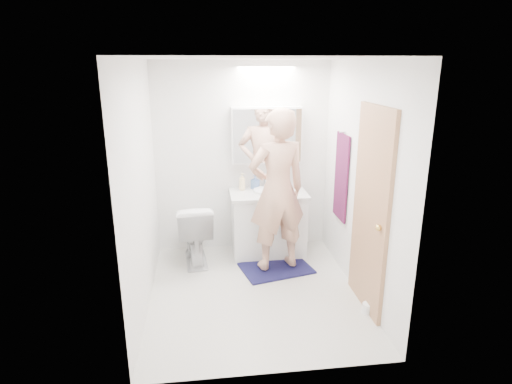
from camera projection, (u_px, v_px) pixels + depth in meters
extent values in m
plane|color=silver|center=(254.00, 292.00, 4.54)|extent=(2.50, 2.50, 0.00)
plane|color=white|center=(254.00, 58.00, 3.84)|extent=(2.50, 2.50, 0.00)
plane|color=white|center=(242.00, 158.00, 5.38)|extent=(2.50, 0.00, 2.50)
plane|color=white|center=(275.00, 233.00, 3.01)|extent=(2.50, 0.00, 2.50)
plane|color=white|center=(141.00, 189.00, 4.06)|extent=(0.00, 2.50, 2.50)
plane|color=white|center=(361.00, 181.00, 4.32)|extent=(0.00, 2.50, 2.50)
cube|color=silver|center=(268.00, 225.00, 5.38)|extent=(0.90, 0.55, 0.78)
cube|color=silver|center=(268.00, 194.00, 5.26)|extent=(0.95, 0.58, 0.04)
cylinder|color=white|center=(268.00, 191.00, 5.28)|extent=(0.36, 0.36, 0.03)
cylinder|color=silver|center=(266.00, 182.00, 5.44)|extent=(0.02, 0.02, 0.16)
cube|color=white|center=(267.00, 135.00, 5.26)|extent=(0.88, 0.14, 0.70)
cube|color=silver|center=(268.00, 136.00, 5.18)|extent=(0.84, 0.01, 0.66)
imported|color=white|center=(194.00, 232.00, 5.16)|extent=(0.49, 0.78, 0.76)
cube|color=#161746|center=(276.00, 268.00, 5.05)|extent=(0.91, 0.72, 0.02)
imported|color=tan|center=(277.00, 191.00, 4.77)|extent=(0.77, 0.59, 1.86)
cube|color=#AD7E56|center=(370.00, 211.00, 4.05)|extent=(0.04, 0.80, 2.00)
sphere|color=gold|center=(379.00, 228.00, 3.77)|extent=(0.06, 0.06, 0.06)
cube|color=black|center=(341.00, 177.00, 4.87)|extent=(0.02, 0.42, 1.00)
cylinder|color=silver|center=(343.00, 132.00, 4.72)|extent=(0.07, 0.02, 0.02)
imported|color=beige|center=(242.00, 182.00, 5.33)|extent=(0.12, 0.12, 0.22)
imported|color=#4F70AA|center=(255.00, 182.00, 5.38)|extent=(0.12, 0.12, 0.18)
imported|color=#3851A8|center=(279.00, 185.00, 5.41)|extent=(0.11, 0.11, 0.09)
cylinder|color=white|center=(368.00, 308.00, 4.16)|extent=(0.11, 0.11, 0.10)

